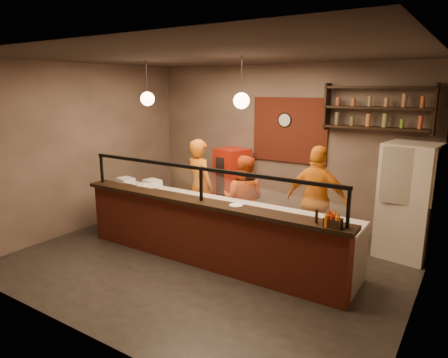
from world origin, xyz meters
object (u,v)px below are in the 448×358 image
Objects in this scene: cook_mid at (243,199)px; condiment_caddy at (333,223)px; red_cooler at (232,182)px; wall_clock at (285,120)px; cook_left at (200,186)px; pepper_mill at (317,216)px; cook_right at (317,201)px; pizza_dough at (253,211)px; fridge at (408,201)px.

cook_mid reaches higher than condiment_caddy.
wall_clock is at bearing 35.75° from red_cooler.
wall_clock reaches higher than cook_mid.
cook_left is 3.30m from condiment_caddy.
pepper_mill is at bearing -58.16° from wall_clock.
cook_right is at bearing 109.36° from pepper_mill.
red_cooler is at bearing -163.72° from wall_clock.
cook_left is 1.13× the size of cook_mid.
condiment_caddy is (3.02, -2.51, 0.38)m from red_cooler.
pizza_dough is 1.46m from condiment_caddy.
cook_right is at bearing 116.46° from condiment_caddy.
cook_right is at bearing 57.91° from pizza_dough.
fridge reaches higher than red_cooler.
pepper_mill is (-0.23, 0.03, 0.04)m from condiment_caddy.
condiment_caddy is at bearing -55.22° from wall_clock.
cook_mid is at bearing 145.34° from pepper_mill.
cook_right is 1.66m from condiment_caddy.
cook_left is at bearing -124.92° from wall_clock.
cook_left is 0.95× the size of fridge.
pepper_mill is (2.80, -2.48, 0.42)m from red_cooler.
pizza_dough is at bearing 115.32° from cook_mid.
cook_left reaches higher than cook_mid.
red_cooler reaches higher than pizza_dough.
wall_clock is at bearing -109.98° from cook_left.
pepper_mill is (2.79, -1.29, 0.25)m from cook_left.
wall_clock is 2.83m from fridge.
pizza_dough is at bearing -129.49° from fridge.
red_cooler is (-3.56, 0.34, -0.21)m from fridge.
pepper_mill is (-0.77, -2.15, 0.21)m from fridge.
condiment_caddy is 1.09× the size of pepper_mill.
fridge is (1.27, 0.70, 0.03)m from cook_right.
condiment_caddy is at bearing -7.73° from pepper_mill.
fridge is at bearing -14.50° from wall_clock.
condiment_caddy is (-0.54, -2.18, 0.17)m from fridge.
wall_clock is 2.17m from cook_right.
fridge is 9.47× the size of condiment_caddy.
cook_left reaches higher than red_cooler.
pepper_mill is (1.73, -2.79, -0.95)m from wall_clock.
pepper_mill is (0.51, -1.44, 0.23)m from cook_right.
condiment_caddy is at bearing -18.12° from pizza_dough.
pizza_dough is (-1.91, -1.73, -0.04)m from fridge.
pizza_dough is at bearing 159.95° from pepper_mill.
cook_mid reaches higher than red_cooler.
cook_left is 3.66m from fridge.
cook_mid is 1.04m from pizza_dough.
fridge is 2.25m from condiment_caddy.
pizza_dough is (1.64, -0.87, 0.00)m from cook_left.
wall_clock is at bearing 103.85° from pizza_dough.
cook_left is 9.03× the size of condiment_caddy.
cook_left is 9.88× the size of pepper_mill.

